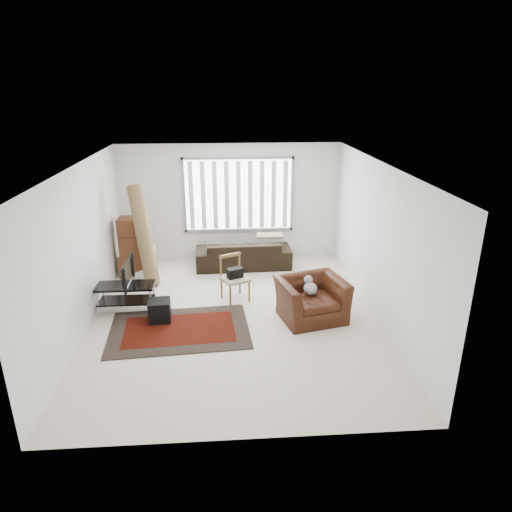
# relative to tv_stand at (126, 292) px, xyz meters

# --- Properties ---
(room) EXTENTS (6.00, 6.02, 2.71)m
(room) POSITION_rel_tv_stand_xyz_m (1.98, 0.10, 1.39)
(room) COLOR beige
(room) RESTS_ON ground
(persian_rug) EXTENTS (2.43, 1.71, 0.02)m
(persian_rug) POSITION_rel_tv_stand_xyz_m (1.01, -0.80, -0.36)
(persian_rug) COLOR black
(persian_rug) RESTS_ON ground
(tv_stand) EXTENTS (1.03, 0.46, 0.52)m
(tv_stand) POSITION_rel_tv_stand_xyz_m (0.00, 0.00, 0.00)
(tv_stand) COLOR black
(tv_stand) RESTS_ON ground
(tv) EXTENTS (0.11, 0.83, 0.48)m
(tv) POSITION_rel_tv_stand_xyz_m (-0.00, 0.00, 0.38)
(tv) COLOR black
(tv) RESTS_ON tv_stand
(subwoofer) EXTENTS (0.40, 0.40, 0.37)m
(subwoofer) POSITION_rel_tv_stand_xyz_m (0.65, -0.44, -0.17)
(subwoofer) COLOR black
(subwoofer) RESTS_ON persian_rug
(moving_boxes) EXTENTS (0.54, 0.50, 1.29)m
(moving_boxes) POSITION_rel_tv_stand_xyz_m (-0.18, 1.69, 0.23)
(moving_boxes) COLOR #552E1B
(moving_boxes) RESTS_ON ground
(white_flatpack) EXTENTS (0.59, 0.31, 0.72)m
(white_flatpack) POSITION_rel_tv_stand_xyz_m (0.04, 1.53, -0.01)
(white_flatpack) COLOR silver
(white_flatpack) RESTS_ON ground
(rolled_rug) EXTENTS (0.71, 0.90, 2.05)m
(rolled_rug) POSITION_rel_tv_stand_xyz_m (0.16, 1.33, 0.65)
(rolled_rug) COLOR brown
(rolled_rug) RESTS_ON ground
(sofa) EXTENTS (2.15, 0.98, 0.82)m
(sofa) POSITION_rel_tv_stand_xyz_m (2.23, 2.04, 0.04)
(sofa) COLOR black
(sofa) RESTS_ON ground
(side_chair) EXTENTS (0.62, 0.62, 0.87)m
(side_chair) POSITION_rel_tv_stand_xyz_m (1.98, 0.34, 0.11)
(side_chair) COLOR #958561
(side_chair) RESTS_ON ground
(armchair) EXTENTS (1.32, 1.21, 0.83)m
(armchair) POSITION_rel_tv_stand_xyz_m (3.30, -0.50, 0.05)
(armchair) COLOR #35160A
(armchair) RESTS_ON ground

